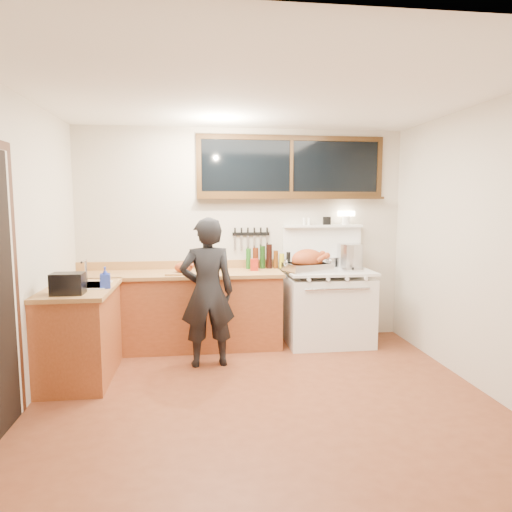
{
  "coord_description": "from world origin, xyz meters",
  "views": [
    {
      "loc": [
        -0.55,
        -3.86,
        1.72
      ],
      "look_at": [
        0.05,
        0.85,
        1.15
      ],
      "focal_mm": 32.0,
      "sensor_mm": 36.0,
      "label": 1
    }
  ],
  "objects": [
    {
      "name": "ground_plane",
      "position": [
        0.0,
        0.0,
        -0.01
      ],
      "size": [
        4.0,
        3.5,
        0.02
      ],
      "primitive_type": "cube",
      "color": "#602C19"
    },
    {
      "name": "room_shell",
      "position": [
        0.0,
        0.0,
        1.65
      ],
      "size": [
        4.1,
        3.6,
        2.65
      ],
      "color": "beige",
      "rests_on": "ground"
    },
    {
      "name": "counter_back",
      "position": [
        -0.8,
        1.45,
        0.45
      ],
      "size": [
        2.44,
        0.64,
        1.0
      ],
      "color": "brown",
      "rests_on": "ground"
    },
    {
      "name": "counter_left",
      "position": [
        -1.7,
        0.62,
        0.45
      ],
      "size": [
        0.64,
        1.09,
        0.9
      ],
      "color": "brown",
      "rests_on": "ground"
    },
    {
      "name": "sink_unit",
      "position": [
        -1.68,
        0.7,
        0.85
      ],
      "size": [
        0.5,
        0.45,
        0.37
      ],
      "color": "white",
      "rests_on": "counter_left"
    },
    {
      "name": "vintage_stove",
      "position": [
        1.0,
        1.41,
        0.47
      ],
      "size": [
        1.02,
        0.74,
        1.6
      ],
      "color": "white",
      "rests_on": "ground"
    },
    {
      "name": "back_window",
      "position": [
        0.6,
        1.72,
        2.06
      ],
      "size": [
        2.32,
        0.13,
        0.77
      ],
      "color": "black",
      "rests_on": "room_shell"
    },
    {
      "name": "knife_strip",
      "position": [
        0.1,
        1.73,
        1.31
      ],
      "size": [
        0.46,
        0.03,
        0.28
      ],
      "color": "black",
      "rests_on": "room_shell"
    },
    {
      "name": "man",
      "position": [
        -0.46,
        0.82,
        0.78
      ],
      "size": [
        0.6,
        0.43,
        1.56
      ],
      "color": "black",
      "rests_on": "ground"
    },
    {
      "name": "soap_bottle",
      "position": [
        -1.43,
        0.55,
        1.0
      ],
      "size": [
        0.1,
        0.11,
        0.2
      ],
      "color": "#233BB2",
      "rests_on": "counter_left"
    },
    {
      "name": "toaster",
      "position": [
        -1.7,
        0.29,
        1.0
      ],
      "size": [
        0.28,
        0.19,
        0.19
      ],
      "color": "black",
      "rests_on": "counter_left"
    },
    {
      "name": "cutting_board",
      "position": [
        -0.71,
        1.32,
        0.95
      ],
      "size": [
        0.41,
        0.32,
        0.14
      ],
      "color": "#A17240",
      "rests_on": "counter_back"
    },
    {
      "name": "roast_turkey",
      "position": [
        0.73,
        1.33,
        1.01
      ],
      "size": [
        0.58,
        0.49,
        0.27
      ],
      "color": "silver",
      "rests_on": "vintage_stove"
    },
    {
      "name": "stockpot",
      "position": [
        1.32,
        1.57,
        1.05
      ],
      "size": [
        0.34,
        0.34,
        0.3
      ],
      "color": "silver",
      "rests_on": "vintage_stove"
    },
    {
      "name": "saucepan",
      "position": [
        1.1,
        1.68,
        0.96
      ],
      "size": [
        0.2,
        0.29,
        0.12
      ],
      "color": "silver",
      "rests_on": "vintage_stove"
    },
    {
      "name": "pot_lid",
      "position": [
        1.27,
        1.31,
        0.91
      ],
      "size": [
        0.27,
        0.27,
        0.04
      ],
      "color": "silver",
      "rests_on": "vintage_stove"
    },
    {
      "name": "coffee_tin",
      "position": [
        0.11,
        1.48,
        0.97
      ],
      "size": [
        0.1,
        0.08,
        0.14
      ],
      "color": "#9D1F11",
      "rests_on": "counter_back"
    },
    {
      "name": "pitcher",
      "position": [
        -0.36,
        1.63,
        0.98
      ],
      "size": [
        0.1,
        0.1,
        0.15
      ],
      "color": "white",
      "rests_on": "counter_back"
    },
    {
      "name": "bottle_cluster",
      "position": [
        0.28,
        1.63,
        1.03
      ],
      "size": [
        0.55,
        0.07,
        0.3
      ],
      "color": "black",
      "rests_on": "counter_back"
    }
  ]
}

